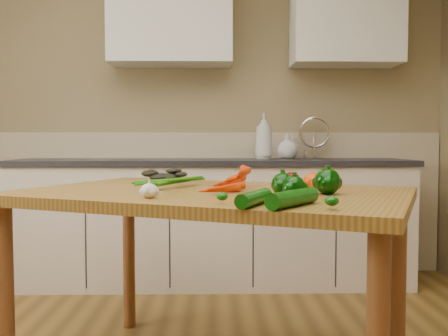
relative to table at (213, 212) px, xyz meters
name	(u,v)px	position (x,y,z in m)	size (l,w,h in m)	color
room	(145,72)	(-0.21, -0.46, 0.51)	(4.04, 5.04, 2.64)	brown
counter_run	(213,220)	(0.00, 1.56, -0.28)	(2.84, 0.64, 1.14)	beige
upper_cabinets	(254,17)	(0.30, 1.69, 1.22)	(2.15, 0.35, 0.70)	silver
table	(213,212)	(0.00, 0.00, 0.00)	(1.81, 1.53, 0.83)	olive
soap_bottle_a	(264,136)	(0.37, 1.63, 0.34)	(0.13, 0.13, 0.34)	silver
soap_bottle_b	(292,147)	(0.60, 1.71, 0.25)	(0.08, 0.08, 0.17)	silver
soap_bottle_c	(287,146)	(0.55, 1.64, 0.26)	(0.15, 0.15, 0.19)	silver
carrot_bunch	(213,181)	(0.00, 0.02, 0.13)	(0.29, 0.22, 0.08)	#E93B05
leafy_greens	(165,171)	(-0.24, 0.44, 0.15)	(0.22, 0.20, 0.11)	black
garlic_bulb	(149,191)	(-0.23, -0.28, 0.12)	(0.06, 0.06, 0.05)	silver
pepper_a	(283,184)	(0.26, -0.20, 0.13)	(0.08, 0.08, 0.08)	black
pepper_b	(328,182)	(0.44, -0.16, 0.14)	(0.10, 0.10, 0.10)	black
pepper_c	(294,187)	(0.29, -0.30, 0.13)	(0.08, 0.08, 0.08)	black
tomato_a	(291,180)	(0.34, 0.07, 0.13)	(0.08, 0.08, 0.07)	#860203
tomato_b	(313,181)	(0.41, 0.00, 0.13)	(0.08, 0.08, 0.07)	red
tomato_c	(315,184)	(0.42, -0.02, 0.12)	(0.06, 0.06, 0.06)	red
zucchini_a	(293,198)	(0.25, -0.52, 0.12)	(0.05, 0.05, 0.26)	#084107
zucchini_b	(254,198)	(0.13, -0.49, 0.12)	(0.05, 0.05, 0.22)	#084107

